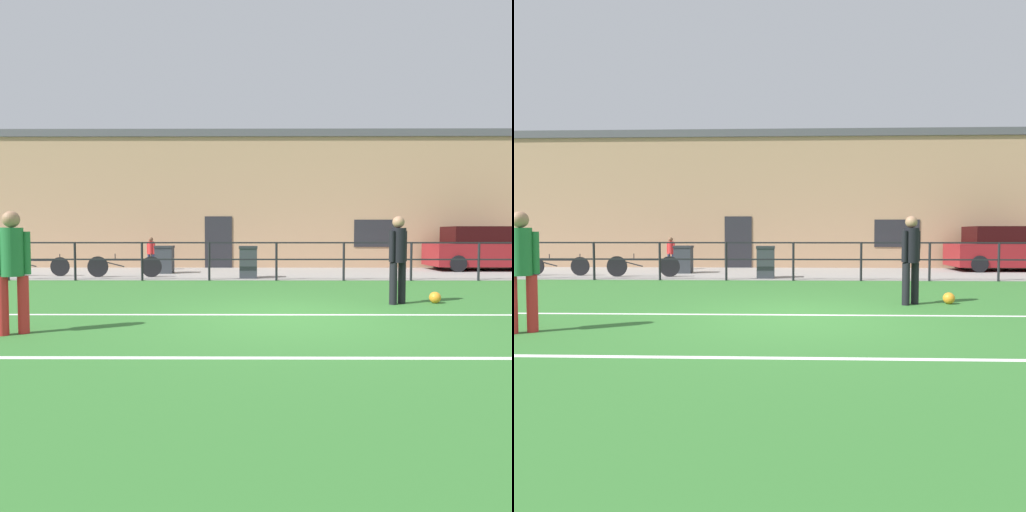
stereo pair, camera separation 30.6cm
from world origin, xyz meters
TOP-DOWN VIEW (x-y plane):
  - ground at (0.00, 0.00)m, footprint 60.00×44.00m
  - field_line_touchline at (0.00, 0.21)m, footprint 36.00×0.11m
  - field_line_hash at (0.00, -2.53)m, footprint 36.00×0.11m
  - pavement_strip at (0.00, 8.50)m, footprint 48.00×5.00m
  - perimeter_fence at (0.00, 6.00)m, footprint 36.07×0.07m
  - clubhouse_facade at (0.00, 12.20)m, footprint 28.00×2.56m
  - player_goalkeeper at (2.22, 1.45)m, footprint 0.41×0.31m
  - player_striker at (-3.92, -1.33)m, footprint 0.42×0.30m
  - soccer_ball_match at (3.01, 1.55)m, footprint 0.23×0.23m
  - spectator_child at (-4.63, 9.83)m, footprint 0.33×0.22m
  - parked_car_red at (8.08, 9.80)m, footprint 4.33×1.89m
  - bicycle_parked_0 at (-7.74, 7.20)m, footprint 2.13×0.04m
  - bicycle_parked_1 at (-4.79, 6.89)m, footprint 2.36×0.04m
  - trash_bin_0 at (-0.85, 6.61)m, footprint 0.57×0.48m
  - trash_bin_1 at (-3.81, 8.32)m, footprint 0.63×0.53m

SIDE VIEW (x-z plane):
  - ground at x=0.00m, z-range -0.04..0.00m
  - field_line_touchline at x=0.00m, z-range 0.00..0.00m
  - field_line_hash at x=0.00m, z-range 0.00..0.00m
  - pavement_strip at x=0.00m, z-range 0.00..0.02m
  - soccer_ball_match at x=3.01m, z-range 0.00..0.23m
  - bicycle_parked_0 at x=-7.74m, z-range -0.02..0.70m
  - bicycle_parked_1 at x=-4.79m, z-range -0.01..0.74m
  - trash_bin_1 at x=-3.81m, z-range 0.02..0.99m
  - trash_bin_0 at x=-0.85m, z-range 0.02..1.02m
  - spectator_child at x=-4.63m, z-range 0.11..1.36m
  - perimeter_fence at x=0.00m, z-range 0.17..1.32m
  - parked_car_red at x=8.08m, z-range -0.03..1.62m
  - player_striker at x=-3.92m, z-range 0.12..1.82m
  - player_goalkeeper at x=2.22m, z-range 0.12..1.85m
  - clubhouse_facade at x=0.00m, z-range 0.01..5.60m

